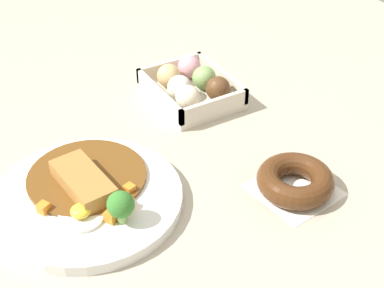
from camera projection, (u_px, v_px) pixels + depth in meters
ground_plane at (152, 153)px, 0.94m from camera, size 1.60×1.60×0.00m
curry_plate at (88, 196)px, 0.84m from camera, size 0.28×0.28×0.07m
donut_box at (191, 87)px, 1.07m from camera, size 0.17×0.14×0.06m
chocolate_ring_donut at (295, 181)px, 0.86m from camera, size 0.13×0.13×0.04m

